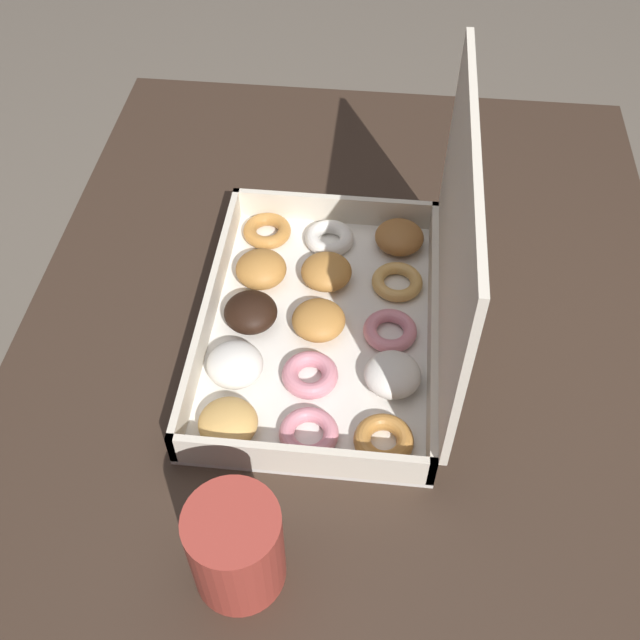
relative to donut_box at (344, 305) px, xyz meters
name	(u,v)px	position (x,y,z in m)	size (l,w,h in m)	color
ground_plane	(338,567)	(-0.01, 0.01, -0.76)	(8.00, 8.00, 0.00)	#6B6054
dining_table	(346,383)	(-0.01, 0.01, -0.16)	(0.99, 0.77, 0.71)	#38281E
donut_box	(344,305)	(0.00, 0.00, 0.00)	(0.38, 0.27, 0.28)	silver
coffee_mug	(236,547)	(0.29, -0.07, 0.00)	(0.08, 0.08, 0.11)	#A3382D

